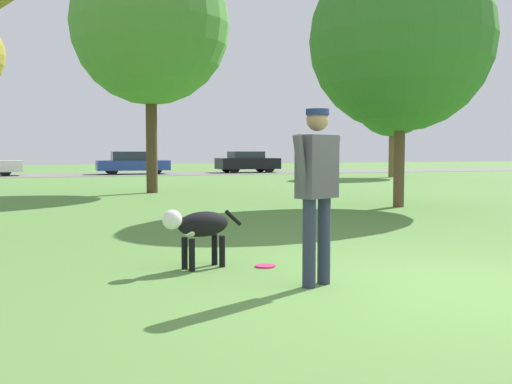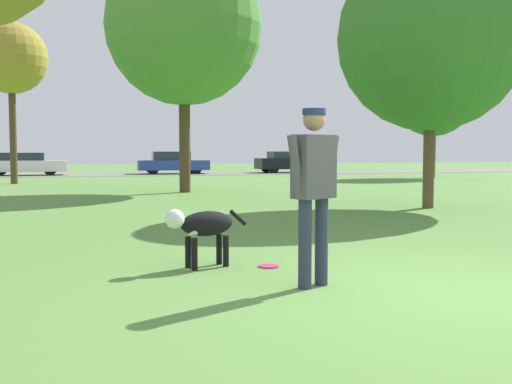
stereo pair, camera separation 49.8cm
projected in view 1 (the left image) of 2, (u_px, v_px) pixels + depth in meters
ground_plane at (441, 289)px, 5.79m from camera, size 120.00×120.00×0.00m
far_road_strip at (100, 174)px, 34.65m from camera, size 120.00×6.00×0.01m
person at (317, 181)px, 5.86m from camera, size 0.67×0.38×1.74m
dog at (199, 226)px, 6.76m from camera, size 1.03×0.49×0.69m
frisbee at (265, 266)px, 6.89m from camera, size 0.24×0.24×0.02m
tree_near_right at (401, 40)px, 14.13m from camera, size 4.35×4.35×6.14m
tree_mid_center at (150, 26)px, 18.98m from camera, size 5.03×5.03×7.84m
tree_far_right at (392, 97)px, 30.87m from camera, size 4.05×4.05×6.16m
parked_car_blue at (132, 163)px, 35.24m from camera, size 4.23×1.97×1.33m
parked_car_black at (247, 162)px, 37.90m from camera, size 3.85×1.85×1.34m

